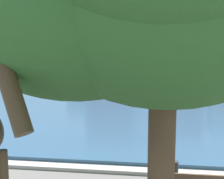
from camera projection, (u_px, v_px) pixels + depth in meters
harbor_water at (146, 88)px, 30.91m from camera, size 77.16×41.54×0.24m
quay_edge_coping at (131, 170)px, 10.28m from camera, size 77.16×0.50×0.12m
sailboat_white at (212, 73)px, 43.67m from camera, size 3.67×6.09×5.61m
shade_tree at (151, 2)px, 5.89m from camera, size 7.94×7.14×7.01m
mooring_bollard at (175, 169)px, 9.92m from camera, size 0.24×0.24×0.50m
townhouse_wide_warehouse at (84, 47)px, 57.47m from camera, size 5.47×6.76×8.29m
townhouse_corner_house at (111, 34)px, 53.69m from camera, size 7.81×7.47×12.81m
townhouse_narrow_midrow at (145, 34)px, 55.13m from camera, size 7.27×5.14×13.19m
townhouse_end_terrace at (185, 34)px, 55.28m from camera, size 6.98×7.85×12.89m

